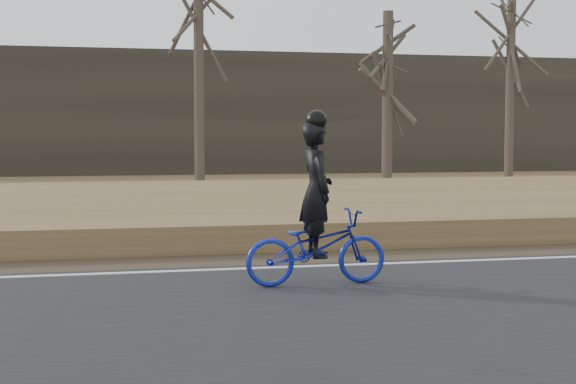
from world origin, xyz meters
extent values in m
plane|color=olive|center=(0.00, 0.00, 0.00)|extent=(120.00, 120.00, 0.00)
cube|color=silver|center=(0.00, 0.20, 0.07)|extent=(120.00, 0.12, 0.01)
cube|color=#473A2B|center=(0.00, 1.20, 0.02)|extent=(120.00, 1.60, 0.04)
cube|color=olive|center=(0.00, 4.20, 0.22)|extent=(120.00, 5.00, 0.44)
cube|color=slate|center=(0.00, 8.00, 0.23)|extent=(120.00, 3.00, 0.45)
cube|color=black|center=(0.00, 8.00, 0.52)|extent=(120.00, 2.40, 0.14)
cube|color=brown|center=(0.00, 7.28, 0.67)|extent=(120.00, 0.07, 0.15)
cube|color=brown|center=(0.00, 8.72, 0.67)|extent=(120.00, 0.07, 0.15)
cube|color=#383328|center=(0.00, 30.00, 3.00)|extent=(120.00, 4.00, 6.00)
imported|color=#16269D|center=(3.88, -1.15, 0.53)|extent=(1.81, 0.69, 0.94)
imported|color=black|center=(3.88, -1.15, 1.24)|extent=(0.42, 0.62, 1.66)
sphere|color=black|center=(3.88, -1.15, 2.09)|extent=(0.26, 0.26, 0.26)
cylinder|color=brown|center=(4.38, 17.39, 4.59)|extent=(0.36, 0.36, 9.17)
cylinder|color=brown|center=(10.70, 15.71, 3.08)|extent=(0.36, 0.36, 6.16)
cylinder|color=brown|center=(17.21, 19.34, 4.32)|extent=(0.36, 0.36, 8.64)
camera|label=1|loc=(1.45, -10.69, 1.91)|focal=50.00mm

